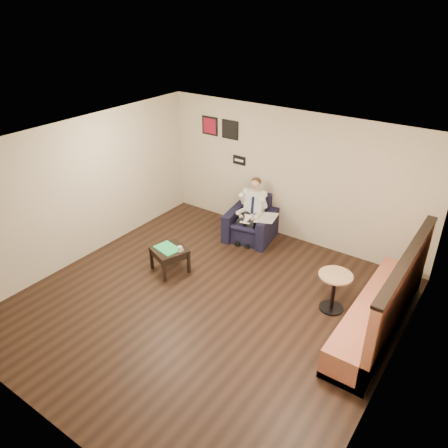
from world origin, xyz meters
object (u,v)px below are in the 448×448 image
Objects in this scene: armchair at (251,219)px; cafe_table at (333,292)px; smartphone at (178,247)px; banquette at (382,291)px; coffee_mug at (180,249)px; side_table at (170,260)px; green_folder at (167,248)px; seated_man at (249,214)px.

cafe_table is (2.43, -1.27, -0.12)m from armchair.
smartphone is 0.05× the size of banquette.
coffee_mug reaches higher than smartphone.
coffee_mug is at bearing -7.10° from smartphone.
side_table is 3.93× the size of smartphone.
smartphone is (-0.49, -1.83, 0.02)m from armchair.
smartphone is at bearing 52.31° from side_table.
green_folder is 3.21× the size of smartphone.
side_table is at bearing -166.99° from cafe_table.
armchair reaches higher than cafe_table.
side_table is 0.20× the size of banquette.
coffee_mug is at bearing 13.36° from green_folder.
smartphone is at bearing -114.33° from armchair.
banquette reaches higher than armchair.
seated_man is at bearing 103.84° from smartphone.
coffee_mug is 0.04× the size of banquette.
armchair is 3.49m from banquette.
seated_man reaches higher than green_folder.
coffee_mug reaches higher than green_folder.
armchair reaches higher than side_table.
cafe_table is at bearing 41.14° from smartphone.
armchair is at bearing 73.18° from side_table.
coffee_mug is 0.15× the size of cafe_table.
green_folder is 0.21m from smartphone.
banquette is (3.57, 0.56, 0.21)m from coffee_mug.
armchair reaches higher than coffee_mug.
seated_man is at bearing 158.79° from banquette.
seated_man is 8.48× the size of smartphone.
coffee_mug is 0.68× the size of smartphone.
green_folder is 3.90m from banquette.
seated_man is 2.69m from cafe_table.
seated_man reaches higher than armchair.
armchair reaches higher than green_folder.
armchair is 1.99× the size of green_folder.
banquette is (3.84, 0.62, 0.25)m from green_folder.
banquette reaches higher than seated_man.
cafe_table is at bearing 12.98° from coffee_mug.
seated_man reaches higher than coffee_mug.
seated_man is 12.49× the size of coffee_mug.
seated_man is at bearing -90.00° from armchair.
banquette is at bearing -32.39° from armchair.
smartphone reaches higher than side_table.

